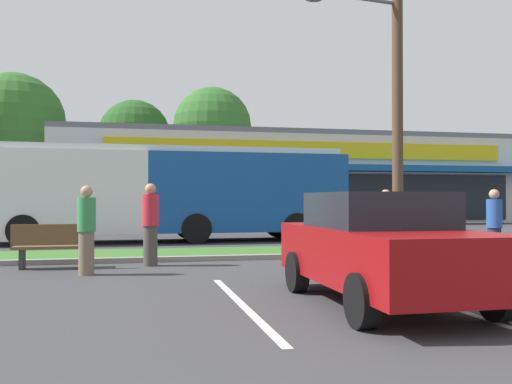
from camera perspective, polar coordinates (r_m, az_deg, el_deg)
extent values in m
cube|color=#386B28|center=(15.48, 6.18, -5.96)|extent=(56.00, 2.20, 0.12)
cube|color=gray|center=(14.34, 7.74, -6.38)|extent=(56.00, 0.24, 0.12)
cube|color=silver|center=(8.03, -1.44, -11.29)|extent=(0.12, 4.80, 0.01)
cube|color=silver|center=(9.19, 15.48, -9.91)|extent=(0.12, 4.80, 0.01)
cube|color=beige|center=(37.63, 3.38, 1.03)|extent=(29.39, 10.96, 5.23)
cube|color=black|center=(32.33, 6.04, -0.54)|extent=(24.68, 0.08, 2.72)
cube|color=#0F4C8C|center=(31.76, 6.42, 2.48)|extent=(27.62, 1.40, 0.35)
cube|color=gold|center=(32.42, 6.06, 4.27)|extent=(23.51, 0.16, 0.94)
cube|color=slate|center=(37.81, 3.38, 5.22)|extent=(29.39, 10.96, 0.30)
cylinder|color=#473323|center=(45.84, -23.31, 0.27)|extent=(0.44, 0.44, 4.44)
sphere|color=#2D6026|center=(46.19, -23.28, 6.49)|extent=(7.44, 7.44, 7.44)
cylinder|color=#473323|center=(46.98, -12.23, 0.21)|extent=(0.44, 0.44, 4.44)
sphere|color=#23511E|center=(47.25, -12.21, 5.58)|extent=(5.87, 5.87, 5.87)
cylinder|color=#473323|center=(45.82, -4.46, 0.59)|extent=(0.44, 0.44, 5.04)
sphere|color=#2D6026|center=(46.19, -4.45, 6.67)|extent=(6.33, 6.33, 6.33)
cylinder|color=#4C3826|center=(16.40, 14.13, 11.01)|extent=(0.30, 0.30, 9.61)
cube|color=#144793|center=(20.16, -1.17, -0.08)|extent=(6.97, 2.69, 2.70)
cube|color=silver|center=(19.79, -19.26, -0.03)|extent=(5.71, 2.66, 2.70)
cube|color=silver|center=(19.82, -9.21, 4.14)|extent=(12.12, 2.53, 0.20)
cube|color=black|center=(21.06, -9.48, 1.22)|extent=(11.58, 0.29, 1.19)
cylinder|color=black|center=(18.77, -22.51, -3.64)|extent=(1.01, 0.32, 1.00)
cylinder|color=black|center=(21.09, -21.51, -3.32)|extent=(1.01, 0.32, 1.00)
cylinder|color=black|center=(18.70, -6.07, -3.71)|extent=(1.01, 0.32, 1.00)
cylinder|color=black|center=(21.03, -6.89, -3.37)|extent=(1.01, 0.32, 1.00)
cylinder|color=black|center=(19.45, 4.12, -3.59)|extent=(1.01, 0.32, 1.00)
cylinder|color=black|center=(21.70, 2.24, -3.29)|extent=(1.01, 0.32, 1.00)
cube|color=brown|center=(12.78, -19.90, -5.28)|extent=(1.60, 0.45, 0.06)
cube|color=brown|center=(12.57, -20.01, -4.08)|extent=(1.60, 0.06, 0.44)
cube|color=#333338|center=(12.73, -17.18, -6.33)|extent=(0.08, 0.36, 0.45)
cube|color=#333338|center=(12.89, -22.60, -6.24)|extent=(0.08, 0.36, 0.45)
cube|color=silver|center=(26.02, -13.68, -2.51)|extent=(4.80, 1.78, 0.67)
cube|color=black|center=(26.01, -14.21, -1.19)|extent=(2.16, 1.57, 0.52)
cylinder|color=black|center=(26.88, -10.47, -3.17)|extent=(0.64, 0.22, 0.64)
cylinder|color=black|center=(25.20, -10.34, -3.33)|extent=(0.64, 0.22, 0.64)
cylinder|color=black|center=(26.95, -16.81, -3.14)|extent=(0.64, 0.22, 0.64)
cylinder|color=black|center=(25.26, -17.11, -3.31)|extent=(0.64, 0.22, 0.64)
cube|color=maroon|center=(8.10, 12.80, -6.24)|extent=(1.84, 4.18, 0.75)
cube|color=black|center=(8.25, 12.17, -1.78)|extent=(1.62, 1.88, 0.50)
cylinder|color=black|center=(7.48, 23.31, -9.57)|extent=(0.22, 0.64, 0.64)
cylinder|color=black|center=(6.62, 10.70, -10.77)|extent=(0.22, 0.64, 0.64)
cylinder|color=black|center=(9.68, 14.24, -7.56)|extent=(0.22, 0.64, 0.64)
cylinder|color=black|center=(9.04, 4.18, -8.07)|extent=(0.22, 0.64, 0.64)
cylinder|color=#726651|center=(11.48, -16.81, -5.97)|extent=(0.30, 0.30, 0.84)
cylinder|color=#338C4C|center=(11.43, -16.79, -2.20)|extent=(0.35, 0.35, 0.67)
sphere|color=tan|center=(11.43, -16.79, 0.05)|extent=(0.23, 0.23, 0.23)
cylinder|color=#1E2338|center=(13.93, 23.00, -5.05)|extent=(0.29, 0.29, 0.82)
cylinder|color=#264C99|center=(13.89, 22.99, -2.02)|extent=(0.34, 0.34, 0.65)
sphere|color=tan|center=(13.89, 22.98, -0.21)|extent=(0.23, 0.23, 0.23)
cylinder|color=#726651|center=(12.92, 13.02, -5.44)|extent=(0.29, 0.29, 0.82)
cylinder|color=#99338C|center=(12.88, 13.01, -2.19)|extent=(0.34, 0.34, 0.65)
sphere|color=tan|center=(12.88, 13.01, -0.25)|extent=(0.22, 0.22, 0.22)
cylinder|color=#47423D|center=(12.70, -10.65, -5.39)|extent=(0.31, 0.31, 0.88)
cylinder|color=red|center=(12.66, -10.64, -1.82)|extent=(0.37, 0.37, 0.70)
sphere|color=tan|center=(12.66, -10.64, 0.31)|extent=(0.24, 0.24, 0.24)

